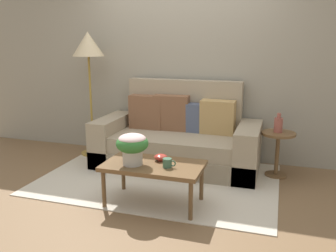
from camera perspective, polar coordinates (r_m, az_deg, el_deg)
ground_plane at (r=4.11m, az=-2.03°, el=-9.12°), size 14.00×14.00×0.00m
wall_back at (r=4.90m, az=2.43°, el=10.26°), size 6.40×0.12×2.61m
area_rug at (r=4.21m, az=-1.47°, el=-8.45°), size 2.69×1.80×0.01m
couch at (r=4.58m, az=1.60°, el=-2.30°), size 2.05×0.91×1.08m
coffee_table at (r=3.48m, az=-2.32°, el=-6.71°), size 0.96×0.55×0.42m
side_table at (r=4.39m, az=17.13°, el=-3.09°), size 0.39×0.39×0.54m
floor_lamp at (r=4.99m, az=-12.62°, el=11.54°), size 0.43×0.43×1.70m
potted_plant at (r=3.41m, az=-5.73°, el=-3.04°), size 0.31×0.31×0.30m
coffee_mug at (r=3.36m, az=-0.07°, el=-5.92°), size 0.13×0.09×0.09m
snack_bowl at (r=3.54m, az=-1.18°, el=-5.00°), size 0.13×0.13×0.07m
table_vase at (r=4.33m, az=17.23°, el=0.24°), size 0.10×0.10×0.23m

